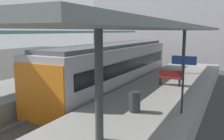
{
  "coord_description": "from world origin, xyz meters",
  "views": [
    {
      "loc": [
        7.09,
        -10.61,
        4.12
      ],
      "look_at": [
        0.85,
        1.76,
        1.88
      ],
      "focal_mm": 38.69,
      "sensor_mm": 36.0,
      "label": 1
    }
  ],
  "objects_px": {
    "commuter_train": "(115,67)",
    "platform_sign": "(183,72)",
    "passenger_near_bench": "(91,58)",
    "platform_bench": "(170,77)",
    "passenger_mid_platform": "(94,60)",
    "litter_bin": "(135,102)"
  },
  "relations": [
    {
      "from": "passenger_near_bench",
      "to": "passenger_mid_platform",
      "type": "height_order",
      "value": "passenger_mid_platform"
    },
    {
      "from": "passenger_mid_platform",
      "to": "platform_bench",
      "type": "bearing_deg",
      "value": -19.01
    },
    {
      "from": "commuter_train",
      "to": "passenger_mid_platform",
      "type": "relative_size",
      "value": 8.2
    },
    {
      "from": "commuter_train",
      "to": "platform_sign",
      "type": "height_order",
      "value": "commuter_train"
    },
    {
      "from": "platform_bench",
      "to": "litter_bin",
      "type": "relative_size",
      "value": 1.75
    },
    {
      "from": "commuter_train",
      "to": "platform_sign",
      "type": "xyz_separation_m",
      "value": [
        5.47,
        -5.3,
        0.9
      ]
    },
    {
      "from": "commuter_train",
      "to": "platform_bench",
      "type": "bearing_deg",
      "value": -8.23
    },
    {
      "from": "commuter_train",
      "to": "litter_bin",
      "type": "distance_m",
      "value": 7.05
    },
    {
      "from": "passenger_near_bench",
      "to": "passenger_mid_platform",
      "type": "xyz_separation_m",
      "value": [
        0.82,
        -0.92,
        0.02
      ]
    },
    {
      "from": "platform_bench",
      "to": "platform_sign",
      "type": "bearing_deg",
      "value": -71.76
    },
    {
      "from": "platform_sign",
      "to": "passenger_near_bench",
      "type": "distance_m",
      "value": 11.94
    },
    {
      "from": "passenger_mid_platform",
      "to": "platform_sign",
      "type": "bearing_deg",
      "value": -40.78
    },
    {
      "from": "litter_bin",
      "to": "platform_sign",
      "type": "bearing_deg",
      "value": 20.75
    },
    {
      "from": "passenger_mid_platform",
      "to": "passenger_near_bench",
      "type": "bearing_deg",
      "value": 131.9
    },
    {
      "from": "passenger_near_bench",
      "to": "commuter_train",
      "type": "bearing_deg",
      "value": -37.04
    },
    {
      "from": "litter_bin",
      "to": "passenger_mid_platform",
      "type": "height_order",
      "value": "passenger_mid_platform"
    },
    {
      "from": "litter_bin",
      "to": "passenger_near_bench",
      "type": "height_order",
      "value": "passenger_near_bench"
    },
    {
      "from": "platform_bench",
      "to": "passenger_near_bench",
      "type": "xyz_separation_m",
      "value": [
        -7.36,
        3.17,
        0.43
      ]
    },
    {
      "from": "platform_sign",
      "to": "passenger_near_bench",
      "type": "height_order",
      "value": "platform_sign"
    },
    {
      "from": "litter_bin",
      "to": "passenger_near_bench",
      "type": "relative_size",
      "value": 0.46
    },
    {
      "from": "commuter_train",
      "to": "platform_sign",
      "type": "distance_m",
      "value": 7.67
    },
    {
      "from": "platform_sign",
      "to": "commuter_train",
      "type": "bearing_deg",
      "value": 135.92
    }
  ]
}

